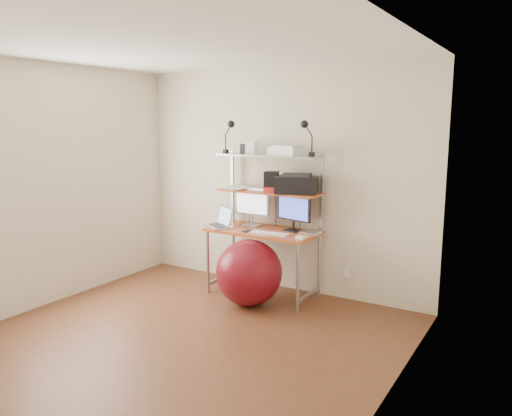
% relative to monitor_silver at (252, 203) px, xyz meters
% --- Properties ---
extents(room, '(3.60, 3.60, 3.60)m').
position_rel_monitor_silver_xyz_m(room, '(0.21, -1.56, 0.26)').
color(room, brown).
rests_on(room, ground).
extents(computer_desk, '(1.20, 0.60, 1.57)m').
position_rel_monitor_silver_xyz_m(computer_desk, '(0.21, -0.06, -0.04)').
color(computer_desk, '#C65F26').
rests_on(computer_desk, ground).
extents(desktop, '(1.20, 0.60, 0.00)m').
position_rel_monitor_silver_xyz_m(desktop, '(0.21, -0.12, -0.25)').
color(desktop, '#C65F26').
rests_on(desktop, computer_desk).
extents(mid_shelf, '(1.18, 0.34, 0.00)m').
position_rel_monitor_silver_xyz_m(mid_shelf, '(0.21, 0.01, 0.16)').
color(mid_shelf, '#C65F26').
rests_on(mid_shelf, computer_desk).
extents(top_shelf, '(1.18, 0.34, 0.00)m').
position_rel_monitor_silver_xyz_m(top_shelf, '(0.21, 0.01, 0.56)').
color(top_shelf, '#A1A1A5').
rests_on(top_shelf, computer_desk).
extents(floor, '(3.60, 3.60, 0.00)m').
position_rel_monitor_silver_xyz_m(floor, '(0.21, -1.56, -0.99)').
color(floor, brown).
rests_on(floor, ground).
extents(wall_outlet, '(0.08, 0.01, 0.12)m').
position_rel_monitor_silver_xyz_m(wall_outlet, '(1.06, 0.22, -0.69)').
color(wall_outlet, white).
rests_on(wall_outlet, room).
extents(monitor_silver, '(0.43, 0.15, 0.48)m').
position_rel_monitor_silver_xyz_m(monitor_silver, '(0.00, 0.00, 0.00)').
color(monitor_silver, '#B0B1B5').
rests_on(monitor_silver, desktop).
extents(monitor_black, '(0.44, 0.16, 0.45)m').
position_rel_monitor_silver_xyz_m(monitor_black, '(0.52, 0.00, -0.03)').
color(monitor_black, black).
rests_on(monitor_black, desktop).
extents(laptop, '(0.41, 0.39, 0.28)m').
position_rel_monitor_silver_xyz_m(laptop, '(-0.26, -0.23, -0.21)').
color(laptop, silver).
rests_on(laptop, desktop).
extents(keyboard, '(0.43, 0.15, 0.01)m').
position_rel_monitor_silver_xyz_m(keyboard, '(0.38, -0.26, -0.25)').
color(keyboard, white).
rests_on(keyboard, desktop).
extents(mouse, '(0.11, 0.08, 0.03)m').
position_rel_monitor_silver_xyz_m(mouse, '(0.75, -0.29, -0.24)').
color(mouse, white).
rests_on(mouse, desktop).
extents(mac_mini, '(0.18, 0.18, 0.03)m').
position_rel_monitor_silver_xyz_m(mac_mini, '(0.75, -0.06, -0.24)').
color(mac_mini, silver).
rests_on(mac_mini, desktop).
extents(phone, '(0.07, 0.12, 0.01)m').
position_rel_monitor_silver_xyz_m(phone, '(0.11, -0.29, -0.25)').
color(phone, black).
rests_on(phone, desktop).
extents(printer, '(0.51, 0.42, 0.21)m').
position_rel_monitor_silver_xyz_m(printer, '(0.55, 0.00, 0.25)').
color(printer, black).
rests_on(printer, mid_shelf).
extents(nas_cube, '(0.19, 0.19, 0.22)m').
position_rel_monitor_silver_xyz_m(nas_cube, '(0.24, 0.01, 0.26)').
color(nas_cube, black).
rests_on(nas_cube, mid_shelf).
extents(red_box, '(0.22, 0.18, 0.05)m').
position_rel_monitor_silver_xyz_m(red_box, '(0.32, -0.09, 0.18)').
color(red_box, red).
rests_on(red_box, mid_shelf).
extents(scanner, '(0.42, 0.33, 0.10)m').
position_rel_monitor_silver_xyz_m(scanner, '(0.42, 0.03, 0.60)').
color(scanner, white).
rests_on(scanner, top_shelf).
extents(box_white, '(0.12, 0.10, 0.13)m').
position_rel_monitor_silver_xyz_m(box_white, '(-0.01, 0.01, 0.62)').
color(box_white, white).
rests_on(box_white, top_shelf).
extents(box_grey, '(0.13, 0.13, 0.11)m').
position_rel_monitor_silver_xyz_m(box_grey, '(-0.11, 0.05, 0.61)').
color(box_grey, '#2C2C2F').
rests_on(box_grey, top_shelf).
extents(clip_lamp_left, '(0.15, 0.08, 0.37)m').
position_rel_monitor_silver_xyz_m(clip_lamp_left, '(-0.23, -0.09, 0.82)').
color(clip_lamp_left, black).
rests_on(clip_lamp_left, top_shelf).
extents(clip_lamp_right, '(0.15, 0.08, 0.37)m').
position_rel_monitor_silver_xyz_m(clip_lamp_right, '(0.69, -0.07, 0.82)').
color(clip_lamp_right, black).
rests_on(clip_lamp_right, top_shelf).
extents(exercise_ball, '(0.70, 0.70, 0.70)m').
position_rel_monitor_silver_xyz_m(exercise_ball, '(0.25, -0.46, -0.65)').
color(exercise_ball, maroon).
rests_on(exercise_ball, floor).
extents(paper_stack, '(0.39, 0.41, 0.02)m').
position_rel_monitor_silver_xyz_m(paper_stack, '(-0.18, 0.01, 0.17)').
color(paper_stack, white).
rests_on(paper_stack, mid_shelf).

